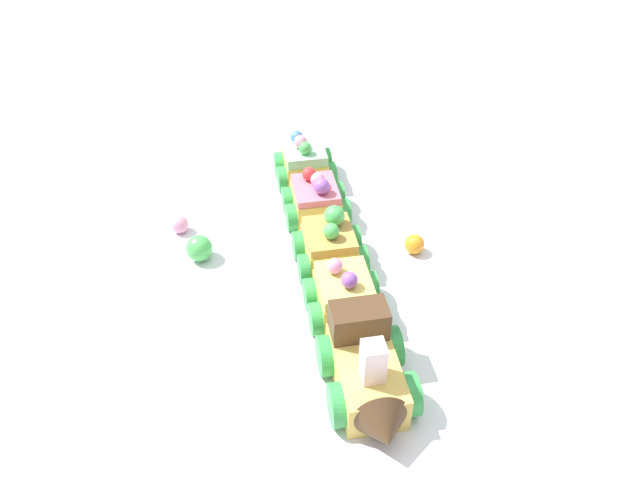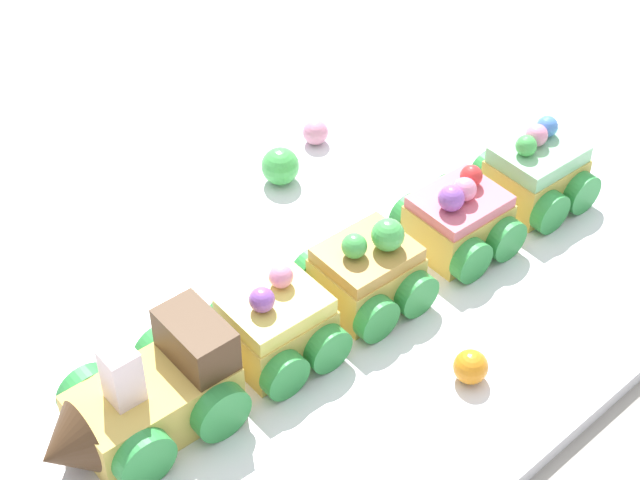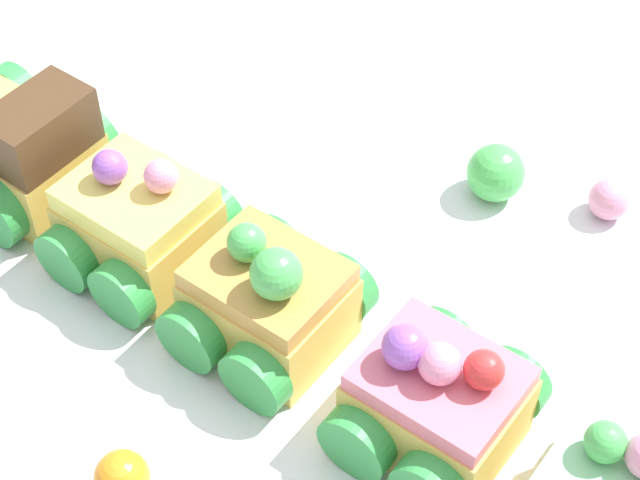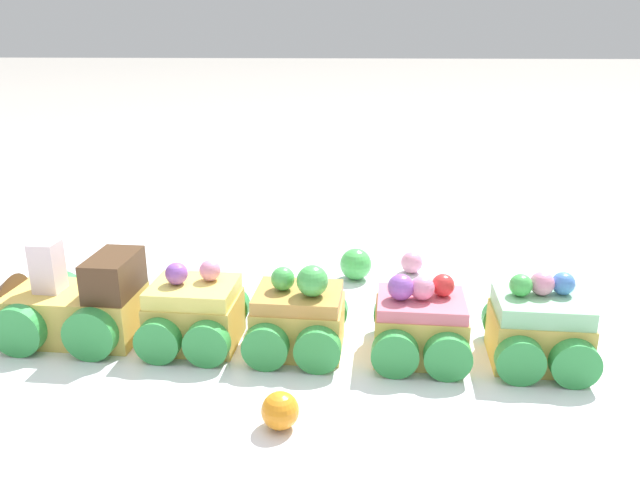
{
  "view_description": "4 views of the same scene",
  "coord_description": "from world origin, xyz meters",
  "px_view_note": "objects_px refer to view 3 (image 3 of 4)",
  "views": [
    {
      "loc": [
        0.47,
        -0.08,
        0.45
      ],
      "look_at": [
        0.01,
        0.03,
        0.07
      ],
      "focal_mm": 35.0,
      "sensor_mm": 36.0,
      "label": 1
    },
    {
      "loc": [
        0.35,
        0.4,
        0.52
      ],
      "look_at": [
        0.0,
        0.03,
        0.07
      ],
      "focal_mm": 60.0,
      "sensor_mm": 36.0,
      "label": 2
    },
    {
      "loc": [
        -0.2,
        0.28,
        0.39
      ],
      "look_at": [
        -0.02,
        0.01,
        0.04
      ],
      "focal_mm": 60.0,
      "sensor_mm": 36.0,
      "label": 3
    },
    {
      "loc": [
        -0.06,
        0.45,
        0.23
      ],
      "look_at": [
        -0.03,
        -0.01,
        0.07
      ],
      "focal_mm": 35.0,
      "sensor_mm": 36.0,
      "label": 4
    }
  ],
  "objects_px": {
    "cake_car_lemon": "(140,225)",
    "cake_car_caramel": "(269,303)",
    "gumball_green": "(496,173)",
    "gumball_pink": "(609,199)",
    "gumball_orange": "(122,477)",
    "cake_car_strawberry": "(437,403)"
  },
  "relations": [
    {
      "from": "gumball_green",
      "to": "gumball_pink",
      "type": "bearing_deg",
      "value": -161.0
    },
    {
      "from": "cake_car_lemon",
      "to": "gumball_orange",
      "type": "relative_size",
      "value": 3.43
    },
    {
      "from": "gumball_orange",
      "to": "gumball_pink",
      "type": "relative_size",
      "value": 1.08
    },
    {
      "from": "gumball_green",
      "to": "gumball_pink",
      "type": "relative_size",
      "value": 1.41
    },
    {
      "from": "cake_car_caramel",
      "to": "gumball_orange",
      "type": "distance_m",
      "value": 0.1
    },
    {
      "from": "cake_car_lemon",
      "to": "cake_car_strawberry",
      "type": "relative_size",
      "value": 1.0
    },
    {
      "from": "cake_car_lemon",
      "to": "cake_car_caramel",
      "type": "height_order",
      "value": "cake_car_caramel"
    },
    {
      "from": "gumball_orange",
      "to": "cake_car_caramel",
      "type": "bearing_deg",
      "value": -91.69
    },
    {
      "from": "cake_car_caramel",
      "to": "gumball_orange",
      "type": "relative_size",
      "value": 3.43
    },
    {
      "from": "cake_car_lemon",
      "to": "gumball_pink",
      "type": "distance_m",
      "value": 0.22
    },
    {
      "from": "cake_car_caramel",
      "to": "gumball_pink",
      "type": "bearing_deg",
      "value": -118.24
    },
    {
      "from": "cake_car_lemon",
      "to": "cake_car_strawberry",
      "type": "distance_m",
      "value": 0.16
    },
    {
      "from": "cake_car_strawberry",
      "to": "gumball_green",
      "type": "xyz_separation_m",
      "value": [
        0.04,
        -0.14,
        -0.01
      ]
    },
    {
      "from": "cake_car_lemon",
      "to": "cake_car_caramel",
      "type": "relative_size",
      "value": 1.0
    },
    {
      "from": "cake_car_caramel",
      "to": "gumball_green",
      "type": "distance_m",
      "value": 0.14
    },
    {
      "from": "gumball_pink",
      "to": "gumball_orange",
      "type": "bearing_deg",
      "value": 68.76
    },
    {
      "from": "cake_car_caramel",
      "to": "gumball_pink",
      "type": "relative_size",
      "value": 3.7
    },
    {
      "from": "gumball_green",
      "to": "gumball_pink",
      "type": "height_order",
      "value": "gumball_green"
    },
    {
      "from": "cake_car_lemon",
      "to": "gumball_pink",
      "type": "xyz_separation_m",
      "value": [
        -0.17,
        -0.15,
        -0.01
      ]
    },
    {
      "from": "cake_car_caramel",
      "to": "cake_car_strawberry",
      "type": "height_order",
      "value": "cake_car_caramel"
    },
    {
      "from": "gumball_green",
      "to": "gumball_pink",
      "type": "xyz_separation_m",
      "value": [
        -0.05,
        -0.02,
        -0.0
      ]
    },
    {
      "from": "cake_car_lemon",
      "to": "cake_car_strawberry",
      "type": "bearing_deg",
      "value": 179.93
    }
  ]
}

